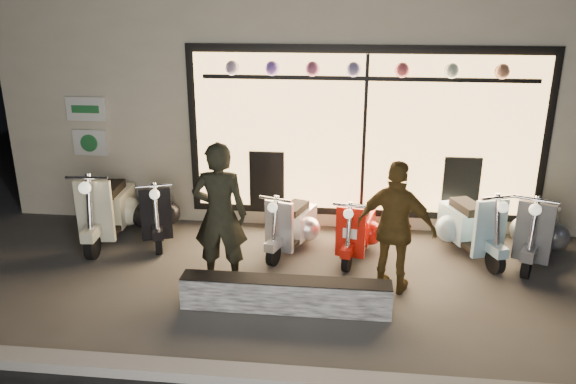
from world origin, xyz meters
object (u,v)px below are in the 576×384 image
(scooter_silver, at_px, (293,224))
(woman, at_px, (396,228))
(scooter_red, at_px, (357,229))
(man, at_px, (220,215))
(graffiti_barrier, at_px, (285,295))

(scooter_silver, bearing_deg, woman, -21.52)
(scooter_red, height_order, man, man)
(man, bearing_deg, scooter_silver, -127.22)
(man, bearing_deg, scooter_red, -150.26)
(scooter_red, bearing_deg, man, -134.91)
(scooter_red, bearing_deg, woman, -55.80)
(woman, bearing_deg, scooter_silver, -20.61)
(scooter_silver, bearing_deg, man, -105.37)
(scooter_silver, bearing_deg, scooter_red, 14.49)
(graffiti_barrier, relative_size, scooter_silver, 1.92)
(graffiti_barrier, distance_m, woman, 1.58)
(graffiti_barrier, relative_size, scooter_red, 1.95)
(scooter_silver, xyz_separation_m, woman, (1.38, -1.16, 0.48))
(man, xyz_separation_m, woman, (2.19, 0.04, -0.09))
(graffiti_barrier, bearing_deg, woman, 26.21)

